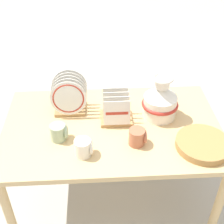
{
  "coord_description": "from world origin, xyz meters",
  "views": [
    {
      "loc": [
        -0.09,
        -1.52,
        2.0
      ],
      "look_at": [
        0.0,
        0.0,
        0.83
      ],
      "focal_mm": 50.0,
      "sensor_mm": 36.0,
      "label": 1
    }
  ],
  "objects": [
    {
      "name": "mug_sage_glaze",
      "position": [
        -0.32,
        -0.1,
        0.77
      ],
      "size": [
        0.1,
        0.09,
        0.1
      ],
      "color": "#9EB28E",
      "rests_on": "display_table"
    },
    {
      "name": "mug_cream_glaze",
      "position": [
        -0.17,
        -0.24,
        0.77
      ],
      "size": [
        0.1,
        0.09,
        0.1
      ],
      "color": "silver",
      "rests_on": "display_table"
    },
    {
      "name": "wicker_charger_stack",
      "position": [
        0.52,
        -0.22,
        0.74
      ],
      "size": [
        0.32,
        0.32,
        0.04
      ],
      "color": "#AD7F47",
      "rests_on": "display_table"
    },
    {
      "name": "ceramic_vase",
      "position": [
        0.32,
        0.09,
        0.84
      ],
      "size": [
        0.24,
        0.24,
        0.3
      ],
      "color": "white",
      "rests_on": "display_table"
    },
    {
      "name": "dish_rack_round_plates",
      "position": [
        -0.27,
        0.18,
        0.83
      ],
      "size": [
        0.23,
        0.19,
        0.26
      ],
      "color": "tan",
      "rests_on": "display_table"
    },
    {
      "name": "dish_rack_square_plates",
      "position": [
        0.03,
        0.06,
        0.78
      ],
      "size": [
        0.2,
        0.18,
        0.19
      ],
      "color": "tan",
      "rests_on": "display_table"
    },
    {
      "name": "ground_plane",
      "position": [
        0.0,
        0.0,
        0.0
      ],
      "size": [
        14.0,
        14.0,
        0.0
      ],
      "primitive_type": "plane",
      "color": "#B2ADA3"
    },
    {
      "name": "display_table",
      "position": [
        0.0,
        0.0,
        0.64
      ],
      "size": [
        1.38,
        0.85,
        0.72
      ],
      "color": "tan",
      "rests_on": "ground_plane"
    },
    {
      "name": "mug_terracotta_glaze",
      "position": [
        0.14,
        -0.17,
        0.77
      ],
      "size": [
        0.1,
        0.09,
        0.1
      ],
      "color": "#B76647",
      "rests_on": "display_table"
    }
  ]
}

